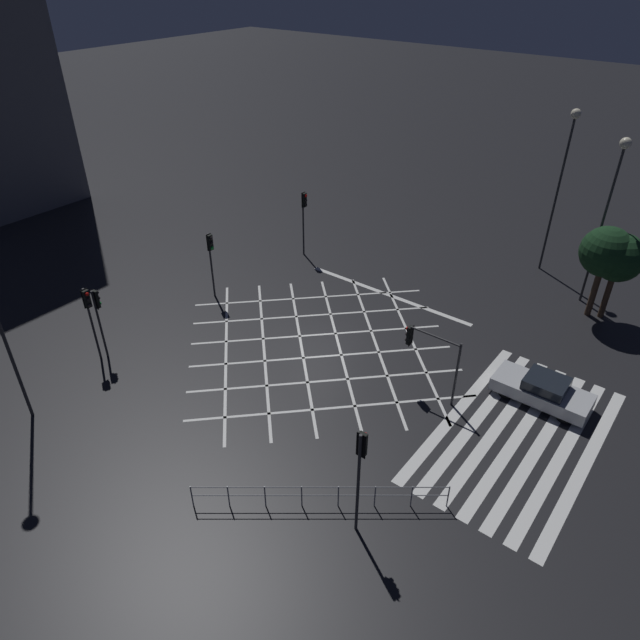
# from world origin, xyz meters

# --- Properties ---
(ground_plane) EXTENTS (200.00, 200.00, 0.00)m
(ground_plane) POSITION_xyz_m (0.00, 0.00, 0.00)
(ground_plane) COLOR black
(road_markings) EXTENTS (16.25, 21.65, 0.01)m
(road_markings) POSITION_xyz_m (0.33, -6.32, 0.00)
(road_markings) COLOR silver
(road_markings) RESTS_ON ground_plane
(traffic_light_sw_main) EXTENTS (0.39, 0.36, 4.56)m
(traffic_light_sw_main) POSITION_xyz_m (-7.89, -7.77, 3.24)
(traffic_light_sw_main) COLOR #2D2D30
(traffic_light_sw_main) RESTS_ON ground_plane
(traffic_light_median_north) EXTENTS (0.36, 0.39, 4.00)m
(traffic_light_median_north) POSITION_xyz_m (0.15, 7.85, 2.86)
(traffic_light_median_north) COLOR #2D2D30
(traffic_light_median_north) RESTS_ON ground_plane
(traffic_light_nw_cross) EXTENTS (0.36, 0.39, 4.03)m
(traffic_light_nw_cross) POSITION_xyz_m (-7.58, 7.88, 2.88)
(traffic_light_nw_cross) COLOR #2D2D30
(traffic_light_nw_cross) RESTS_ON ground_plane
(traffic_light_ne_cross) EXTENTS (0.36, 0.39, 4.34)m
(traffic_light_ne_cross) POSITION_xyz_m (7.58, 7.15, 3.09)
(traffic_light_ne_cross) COLOR #2D2D30
(traffic_light_ne_cross) RESTS_ON ground_plane
(traffic_light_median_south) EXTENTS (0.36, 2.68, 3.37)m
(traffic_light_median_south) POSITION_xyz_m (0.01, -5.99, 2.48)
(traffic_light_median_south) COLOR #2D2D30
(traffic_light_median_south) RESTS_ON ground_plane
(traffic_light_nw_main) EXTENTS (0.39, 0.36, 3.76)m
(traffic_light_nw_main) POSITION_xyz_m (-7.14, 7.91, 2.69)
(traffic_light_nw_main) COLOR #2D2D30
(traffic_light_nw_main) RESTS_ON ground_plane
(street_lamp_west) EXTENTS (0.58, 0.58, 9.37)m
(street_lamp_west) POSITION_xyz_m (12.82, -9.22, 6.88)
(street_lamp_west) COLOR #2D2D30
(street_lamp_west) RESTS_ON ground_plane
(street_lamp_far) EXTENTS (0.56, 0.56, 9.84)m
(street_lamp_far) POSITION_xyz_m (15.26, -5.94, 7.04)
(street_lamp_far) COLOR #2D2D30
(street_lamp_far) RESTS_ON ground_plane
(street_tree_near) EXTENTS (2.60, 2.60, 4.96)m
(street_tree_near) POSITION_xyz_m (11.72, -10.65, 3.63)
(street_tree_near) COLOR #473323
(street_tree_near) RESTS_ON ground_plane
(street_tree_far) EXTENTS (2.69, 2.69, 5.24)m
(street_tree_far) POSITION_xyz_m (11.49, -10.02, 3.85)
(street_tree_far) COLOR #473323
(street_tree_far) RESTS_ON ground_plane
(waiting_car) EXTENTS (1.77, 4.27, 1.29)m
(waiting_car) POSITION_xyz_m (2.70, -10.49, 0.61)
(waiting_car) COLOR #B7BABC
(waiting_car) RESTS_ON ground_plane
(pedestrian_railing) EXTENTS (5.74, 7.41, 1.05)m
(pedestrian_railing) POSITION_xyz_m (-7.98, -6.17, 0.67)
(pedestrian_railing) COLOR gray
(pedestrian_railing) RESTS_ON ground_plane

